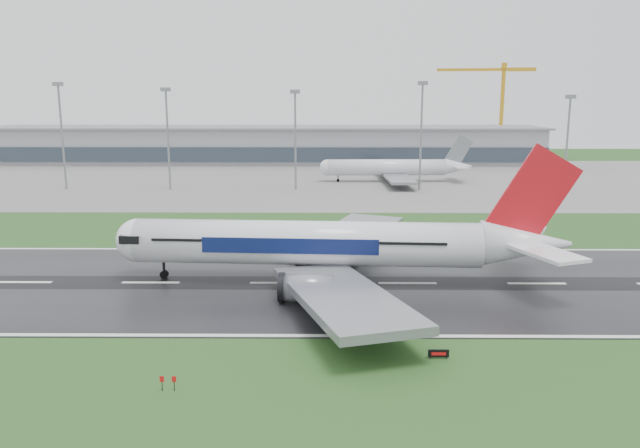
{
  "coord_description": "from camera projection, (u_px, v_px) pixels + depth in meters",
  "views": [
    {
      "loc": [
        27.19,
        -92.59,
        28.36
      ],
      "look_at": [
        26.28,
        12.0,
        7.0
      ],
      "focal_mm": 34.85,
      "sensor_mm": 36.0,
      "label": 1
    }
  ],
  "objects": [
    {
      "name": "ground",
      "position": [
        151.0,
        283.0,
        96.62
      ],
      "size": [
        520.0,
        520.0,
        0.0
      ],
      "primitive_type": "plane",
      "color": "#204619",
      "rests_on": "ground"
    },
    {
      "name": "runway",
      "position": [
        151.0,
        283.0,
        96.61
      ],
      "size": [
        400.0,
        45.0,
        0.1
      ],
      "primitive_type": "cube",
      "color": "black",
      "rests_on": "ground"
    },
    {
      "name": "apron",
      "position": [
        248.0,
        179.0,
        219.08
      ],
      "size": [
        400.0,
        130.0,
        0.08
      ],
      "primitive_type": "cube",
      "color": "slate",
      "rests_on": "ground"
    },
    {
      "name": "terminal",
      "position": [
        264.0,
        145.0,
        276.37
      ],
      "size": [
        240.0,
        36.0,
        15.0
      ],
      "primitive_type": "cube",
      "color": "gray",
      "rests_on": "ground"
    },
    {
      "name": "main_airliner",
      "position": [
        339.0,
        217.0,
        95.09
      ],
      "size": [
        73.98,
        70.84,
        20.71
      ],
      "primitive_type": null,
      "rotation": [
        0.0,
        0.0,
        -0.06
      ],
      "color": "white",
      "rests_on": "runway"
    },
    {
      "name": "parked_airliner",
      "position": [
        393.0,
        159.0,
        211.44
      ],
      "size": [
        54.33,
        50.77,
        15.55
      ],
      "primitive_type": null,
      "rotation": [
        0.0,
        0.0,
        0.03
      ],
      "color": "silver",
      "rests_on": "apron"
    },
    {
      "name": "tower_crane",
      "position": [
        502.0,
        112.0,
        287.25
      ],
      "size": [
        44.38,
        8.22,
        43.9
      ],
      "primitive_type": null,
      "rotation": [
        0.0,
        0.0,
        -0.13
      ],
      "color": "orange",
      "rests_on": "ground"
    },
    {
      "name": "runway_sign",
      "position": [
        438.0,
        354.0,
        68.62
      ],
      "size": [
        2.26,
        0.98,
        1.04
      ],
      "primitive_type": null,
      "rotation": [
        0.0,
        0.0,
        -0.33
      ],
      "color": "black",
      "rests_on": "ground"
    },
    {
      "name": "floodmast_1",
      "position": [
        62.0,
        139.0,
        191.88
      ],
      "size": [
        0.64,
        0.64,
        31.76
      ],
      "primitive_type": "cylinder",
      "color": "gray",
      "rests_on": "ground"
    },
    {
      "name": "floodmast_2",
      "position": [
        168.0,
        141.0,
        191.76
      ],
      "size": [
        0.64,
        0.64,
        30.17
      ],
      "primitive_type": "cylinder",
      "color": "gray",
      "rests_on": "ground"
    },
    {
      "name": "floodmast_3",
      "position": [
        295.0,
        142.0,
        191.49
      ],
      "size": [
        0.64,
        0.64,
        29.5
      ],
      "primitive_type": "cylinder",
      "color": "gray",
      "rests_on": "ground"
    },
    {
      "name": "floodmast_4",
      "position": [
        421.0,
        138.0,
        190.91
      ],
      "size": [
        0.64,
        0.64,
        32.05
      ],
      "primitive_type": "cylinder",
      "color": "gray",
      "rests_on": "ground"
    },
    {
      "name": "floodmast_5",
      "position": [
        567.0,
        145.0,
        190.93
      ],
      "size": [
        0.64,
        0.64,
        28.0
      ],
      "primitive_type": "cylinder",
      "color": "gray",
      "rests_on": "ground"
    }
  ]
}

